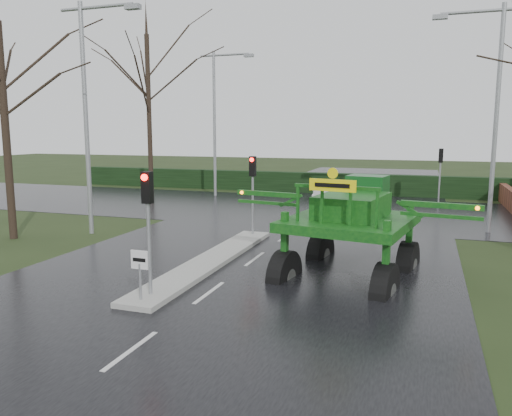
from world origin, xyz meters
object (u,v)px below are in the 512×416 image
(keep_left_sign, at_px, (140,267))
(white_sedan, at_px, (344,204))
(street_light_left_near, at_px, (91,98))
(traffic_signal_far, at_px, (440,164))
(traffic_signal_near, at_px, (148,207))
(street_light_right, at_px, (490,99))
(street_light_left_far, at_px, (218,110))
(crop_sprayer, at_px, (288,212))
(traffic_signal_mid, at_px, (253,178))

(keep_left_sign, height_order, white_sedan, keep_left_sign)
(street_light_left_near, bearing_deg, traffic_signal_far, 43.63)
(traffic_signal_far, xyz_separation_m, white_sedan, (-5.64, -0.99, -2.59))
(traffic_signal_far, distance_m, white_sedan, 6.28)
(traffic_signal_near, bearing_deg, street_light_right, 53.87)
(keep_left_sign, relative_size, street_light_right, 0.14)
(white_sedan, bearing_deg, street_light_left_far, 86.67)
(keep_left_sign, distance_m, crop_sprayer, 4.98)
(street_light_left_far, bearing_deg, traffic_signal_mid, -61.14)
(keep_left_sign, height_order, traffic_signal_near, traffic_signal_near)
(keep_left_sign, bearing_deg, street_light_left_near, 132.59)
(street_light_right, bearing_deg, street_light_left_far, 153.98)
(keep_left_sign, bearing_deg, traffic_signal_near, 90.00)
(keep_left_sign, bearing_deg, street_light_right, 54.88)
(traffic_signal_mid, relative_size, white_sedan, 0.90)
(street_light_left_near, bearing_deg, crop_sprayer, -20.21)
(traffic_signal_mid, distance_m, street_light_left_near, 7.83)
(traffic_signal_mid, xyz_separation_m, white_sedan, (2.16, 11.52, -2.59))
(traffic_signal_near, height_order, traffic_signal_mid, same)
(traffic_signal_near, height_order, traffic_signal_far, same)
(traffic_signal_near, relative_size, white_sedan, 0.90)
(street_light_left_near, distance_m, crop_sprayer, 11.19)
(traffic_signal_near, height_order, street_light_right, street_light_right)
(street_light_right, height_order, crop_sprayer, street_light_right)
(keep_left_sign, bearing_deg, crop_sprayer, 52.70)
(traffic_signal_near, relative_size, street_light_left_near, 0.35)
(traffic_signal_far, bearing_deg, crop_sprayer, 74.63)
(street_light_left_near, bearing_deg, traffic_signal_mid, 12.21)
(traffic_signal_near, bearing_deg, keep_left_sign, -90.00)
(traffic_signal_near, relative_size, street_light_right, 0.35)
(traffic_signal_far, relative_size, crop_sprayer, 0.45)
(street_light_left_far, bearing_deg, street_light_right, -26.02)
(street_light_left_far, xyz_separation_m, crop_sprayer, (9.85, -17.63, -3.90))
(traffic_signal_mid, relative_size, street_light_right, 0.35)
(traffic_signal_near, distance_m, traffic_signal_far, 22.42)
(traffic_signal_near, height_order, crop_sprayer, crop_sprayer)
(street_light_left_near, bearing_deg, white_sedan, 55.17)
(traffic_signal_mid, relative_size, street_light_left_near, 0.35)
(traffic_signal_mid, height_order, street_light_right, street_light_right)
(keep_left_sign, relative_size, crop_sprayer, 0.17)
(traffic_signal_mid, height_order, street_light_left_far, street_light_left_far)
(keep_left_sign, height_order, crop_sprayer, crop_sprayer)
(traffic_signal_far, bearing_deg, white_sedan, 10.00)
(keep_left_sign, bearing_deg, traffic_signal_far, 70.07)
(traffic_signal_far, height_order, white_sedan, traffic_signal_far)
(traffic_signal_far, relative_size, street_light_right, 0.35)
(traffic_signal_mid, xyz_separation_m, street_light_left_near, (-6.89, -1.49, 3.40))
(traffic_signal_far, distance_m, street_light_left_near, 20.58)
(traffic_signal_far, bearing_deg, street_light_left_near, 43.63)
(white_sedan, bearing_deg, traffic_signal_near, 176.72)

